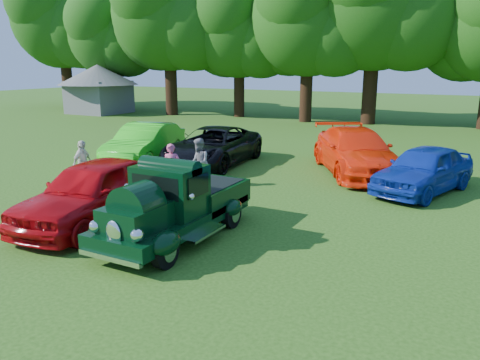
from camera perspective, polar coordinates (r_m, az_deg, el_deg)
The scene contains 12 objects.
ground at distance 10.88m, azimuth -10.73°, elevation -7.49°, with size 120.00×120.00×0.00m, color #224A11.
hero_pickup at distance 10.85m, azimuth -7.77°, elevation -3.18°, with size 2.09×4.48×1.75m.
red_convertible at distance 12.34m, azimuth -17.39°, elevation -1.35°, with size 1.91×4.76×1.62m, color #B4070D.
back_car_lime at distance 19.36m, azimuth -11.51°, elevation 4.36°, with size 1.69×4.85×1.60m, color #28CB1B.
back_car_black at distance 18.67m, azimuth -3.35°, elevation 4.11°, with size 2.48×5.39×1.50m, color black.
back_car_orange at distance 17.71m, azimuth 13.93°, elevation 3.40°, with size 2.28×5.60×1.63m, color #F52808.
back_car_blue at distance 15.71m, azimuth 21.49°, elevation 1.23°, with size 1.74×4.32×1.47m, color #0D2998.
spectator_pink at distance 14.71m, azimuth -8.32°, elevation 1.40°, with size 0.56×0.37×1.55m, color #D65887.
spectator_grey at distance 15.32m, azimuth -5.02°, elevation 2.11°, with size 0.78×0.61×1.60m, color gray.
spectator_white at distance 16.08m, azimuth -18.64°, elevation 1.87°, with size 0.90×0.38×1.54m, color silver.
gazebo at distance 40.53m, azimuth -16.89°, elevation 11.20°, with size 6.40×6.40×3.90m.
tree_line at distance 32.75m, azimuth 14.68°, elevation 19.08°, with size 64.42×10.63×12.41m.
Camera 1 is at (6.45, -7.83, 3.93)m, focal length 35.00 mm.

